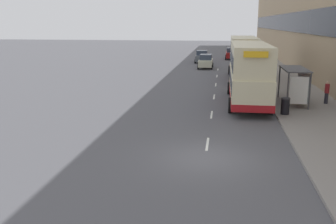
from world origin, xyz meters
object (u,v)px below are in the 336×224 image
Objects in this scene: car_0 at (202,57)px; double_decker_bus_near at (249,72)px; pedestrian_1 at (302,87)px; car_1 at (232,54)px; pedestrian_2 at (268,82)px; litter_bin at (285,106)px; car_2 at (206,61)px; bus_shelter at (297,80)px; pedestrian_at_shelter at (327,92)px; double_decker_bus_ahead at (243,57)px.

double_decker_bus_near is at bearing 99.99° from car_0.
car_1 is at bearing 98.05° from pedestrian_1.
double_decker_bus_near is at bearing -113.19° from pedestrian_2.
litter_bin is at bearing -60.49° from double_decker_bus_near.
double_decker_bus_near is at bearing -89.05° from car_1.
car_1 is 13.25m from car_2.
pedestrian_2 is at bearing 126.34° from pedestrian_1.
car_2 is at bearing 108.70° from bus_shelter.
car_0 is 6.93m from car_2.
car_2 reaches higher than pedestrian_at_shelter.
car_1 reaches higher than car_0.
double_decker_bus_ahead is (0.19, 12.19, 0.00)m from double_decker_bus_near.
car_2 is at bearing 97.40° from car_0.
bus_shelter is at bearing -112.07° from pedestrian_1.
bus_shelter reaches higher than pedestrian_2.
car_0 is at bearing -82.60° from car_2.
car_1 is 37.95m from litter_bin.
pedestrian_1 is at bearing 108.65° from car_0.
bus_shelter is at bearing -83.63° from car_1.
pedestrian_1 is at bearing -70.12° from double_decker_bus_ahead.
pedestrian_2 reaches higher than litter_bin.
double_decker_bus_ahead is 11.46m from pedestrian_1.
pedestrian_2 is (-1.40, 4.84, -0.92)m from bus_shelter.
double_decker_bus_ahead reaches higher than pedestrian_2.
double_decker_bus_ahead is at bearing 89.12° from double_decker_bus_near.
double_decker_bus_ahead is 6.51× the size of pedestrian_at_shelter.
double_decker_bus_near is 2.46× the size of car_0.
car_1 reaches higher than litter_bin.
car_2 is 23.40m from pedestrian_at_shelter.
car_0 is at bearing 110.30° from pedestrian_at_shelter.
double_decker_bus_near is 12.19m from double_decker_bus_ahead.
pedestrian_2 is 1.53× the size of litter_bin.
double_decker_bus_ahead is at bearing 96.78° from litter_bin.
bus_shelter is 0.93× the size of car_1.
car_1 is at bearing 90.95° from double_decker_bus_near.
car_0 is 30.10m from pedestrian_at_shelter.
double_decker_bus_ahead reaches higher than pedestrian_at_shelter.
double_decker_bus_ahead is at bearing 103.85° from bus_shelter.
car_0 is 32.73m from litter_bin.
pedestrian_at_shelter reaches higher than litter_bin.
car_2 is at bearing -105.43° from car_1.
double_decker_bus_near is 4.50m from pedestrian_1.
car_1 is at bearing 91.96° from double_decker_bus_ahead.
car_1 is at bearing 93.99° from litter_bin.
bus_shelter is 0.40× the size of double_decker_bus_ahead.
pedestrian_at_shelter is at bearing 114.09° from car_2.
car_0 is at bearing 106.08° from pedestrian_2.
pedestrian_2 is at bearing 91.27° from litter_bin.
pedestrian_2 is (2.46, -29.77, 0.06)m from car_1.
double_decker_bus_ahead is 22.06m from car_1.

